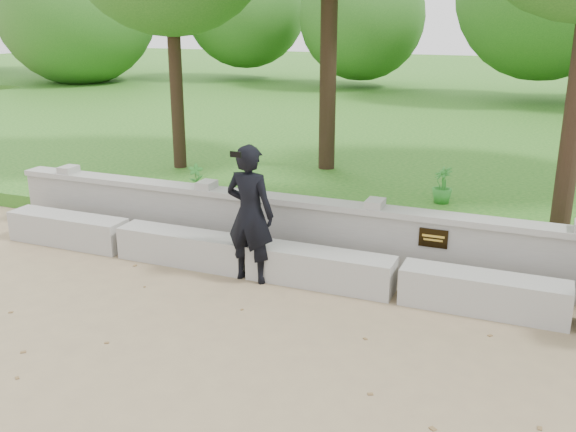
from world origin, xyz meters
name	(u,v)px	position (x,y,z in m)	size (l,w,h in m)	color
ground	(351,374)	(0.00, 0.00, 0.00)	(80.00, 80.00, 0.00)	#937E5A
lawn	(494,129)	(0.00, 14.00, 0.12)	(40.00, 22.00, 0.25)	#1A5B15
concrete_bench	(398,280)	(0.00, 1.90, 0.22)	(11.90, 0.45, 0.45)	#A7A49D
parapet_wall	(411,243)	(0.00, 2.60, 0.46)	(12.50, 0.35, 0.90)	#9D9A94
man_main	(250,214)	(-1.89, 1.72, 0.90)	(0.68, 0.61, 1.79)	black
shrub_a	(196,178)	(-4.25, 4.41, 0.51)	(0.27, 0.18, 0.51)	#338B2F
shrub_d	(442,185)	(-0.07, 5.38, 0.56)	(0.35, 0.31, 0.62)	#338B2F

